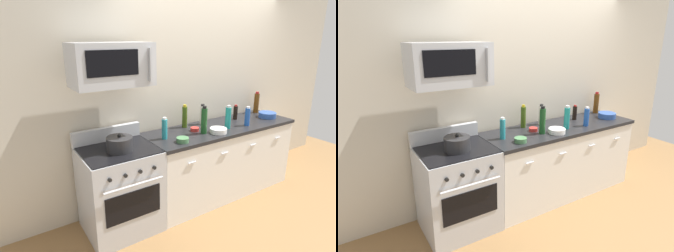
% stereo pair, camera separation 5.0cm
% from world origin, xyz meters
% --- Properties ---
extents(ground_plane, '(6.18, 6.18, 0.00)m').
position_xyz_m(ground_plane, '(0.00, 0.00, 0.00)').
color(ground_plane, olive).
extents(back_wall, '(5.15, 0.10, 2.70)m').
position_xyz_m(back_wall, '(0.00, 0.41, 1.35)').
color(back_wall, beige).
rests_on(back_wall, ground_plane).
extents(counter_unit, '(2.06, 0.66, 0.92)m').
position_xyz_m(counter_unit, '(0.00, -0.00, 0.46)').
color(counter_unit, silver).
rests_on(counter_unit, ground_plane).
extents(range_oven, '(0.76, 0.69, 1.07)m').
position_xyz_m(range_oven, '(-1.40, 0.00, 0.47)').
color(range_oven, '#B7BABF').
rests_on(range_oven, ground_plane).
extents(microwave, '(0.74, 0.44, 0.40)m').
position_xyz_m(microwave, '(-1.40, 0.05, 1.75)').
color(microwave, '#B7BABF').
extents(bottle_olive_oil, '(0.06, 0.06, 0.29)m').
position_xyz_m(bottle_olive_oil, '(-0.42, 0.22, 1.06)').
color(bottle_olive_oil, '#385114').
rests_on(bottle_olive_oil, countertop_slab).
extents(bottle_vinegar_white, '(0.07, 0.07, 0.26)m').
position_xyz_m(bottle_vinegar_white, '(-0.15, 0.20, 1.04)').
color(bottle_vinegar_white, silver).
rests_on(bottle_vinegar_white, countertop_slab).
extents(bottle_wine_green, '(0.07, 0.07, 0.33)m').
position_xyz_m(bottle_wine_green, '(-0.37, -0.09, 1.07)').
color(bottle_wine_green, '#19471E').
rests_on(bottle_wine_green, countertop_slab).
extents(bottle_soda_blue, '(0.06, 0.06, 0.24)m').
position_xyz_m(bottle_soda_blue, '(0.29, -0.15, 1.04)').
color(bottle_soda_blue, '#1E4CA5').
rests_on(bottle_soda_blue, countertop_slab).
extents(bottle_wine_amber, '(0.07, 0.07, 0.31)m').
position_xyz_m(bottle_wine_amber, '(0.88, 0.22, 1.07)').
color(bottle_wine_amber, '#59330F').
rests_on(bottle_wine_amber, countertop_slab).
extents(bottle_soy_sauce_dark, '(0.06, 0.06, 0.20)m').
position_xyz_m(bottle_soy_sauce_dark, '(0.37, 0.13, 1.01)').
color(bottle_soy_sauce_dark, black).
rests_on(bottle_soy_sauce_dark, countertop_slab).
extents(bottle_sparkling_teal, '(0.07, 0.07, 0.29)m').
position_xyz_m(bottle_sparkling_teal, '(-0.01, -0.11, 1.06)').
color(bottle_sparkling_teal, '#197F7A').
rests_on(bottle_sparkling_teal, countertop_slab).
extents(bottle_dish_soap, '(0.06, 0.06, 0.24)m').
position_xyz_m(bottle_dish_soap, '(-0.85, -0.00, 1.04)').
color(bottle_dish_soap, teal).
rests_on(bottle_dish_soap, countertop_slab).
extents(bowl_green_glaze, '(0.13, 0.13, 0.05)m').
position_xyz_m(bowl_green_glaze, '(-0.74, -0.19, 0.95)').
color(bowl_green_glaze, '#477A4C').
rests_on(bowl_green_glaze, countertop_slab).
extents(bowl_red_small, '(0.10, 0.10, 0.04)m').
position_xyz_m(bowl_red_small, '(-0.40, 0.03, 0.94)').
color(bowl_red_small, '#B72D28').
rests_on(bowl_red_small, countertop_slab).
extents(bowl_white_ceramic, '(0.20, 0.20, 0.06)m').
position_xyz_m(bowl_white_ceramic, '(-0.21, -0.17, 0.95)').
color(bowl_white_ceramic, white).
rests_on(bowl_white_ceramic, countertop_slab).
extents(bowl_blue_mixing, '(0.23, 0.23, 0.07)m').
position_xyz_m(bowl_blue_mixing, '(0.81, -0.05, 0.96)').
color(bowl_blue_mixing, '#2D519E').
rests_on(bowl_blue_mixing, countertop_slab).
extents(stockpot, '(0.26, 0.26, 0.17)m').
position_xyz_m(stockpot, '(-1.40, -0.05, 0.99)').
color(stockpot, '#262628').
rests_on(stockpot, range_oven).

